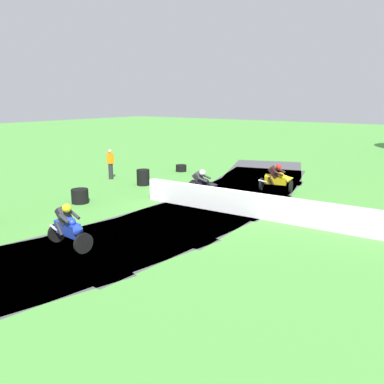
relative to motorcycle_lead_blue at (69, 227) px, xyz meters
The scene contains 11 objects.
ground_plane 6.05m from the motorcycle_lead_blue, 81.29° to the left, with size 120.00×120.00×0.00m, color #4C933D.
track_asphalt 5.96m from the motorcycle_lead_blue, 88.09° to the left, with size 7.76×27.33×0.01m.
safety_barrier 8.61m from the motorcycle_lead_blue, 45.61° to the left, with size 0.30×15.96×0.90m, color white.
motorcycle_lead_blue is the anchor object (origin of this frame).
motorcycle_chase_black 7.05m from the motorcycle_lead_blue, 90.91° to the left, with size 1.69×0.92×1.43m.
motorcycle_trailing_yellow 10.45m from the motorcycle_lead_blue, 79.43° to the left, with size 1.70×0.99×1.43m.
tire_stack_mid_a 5.33m from the motorcycle_lead_blue, 138.13° to the left, with size 0.71×0.71×0.60m.
tire_stack_mid_b 8.82m from the motorcycle_lead_blue, 118.66° to the left, with size 0.65×0.65×0.80m.
tire_stack_far 12.96m from the motorcycle_lead_blue, 112.79° to the left, with size 0.64×0.64×0.40m.
track_marshal 10.34m from the motorcycle_lead_blue, 130.52° to the left, with size 0.34×0.24×1.63m.
traffic_cone 9.75m from the motorcycle_lead_blue, 53.95° to the left, with size 0.28×0.28×0.44m, color orange.
Camera 1 is at (8.45, -12.79, 4.31)m, focal length 37.26 mm.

